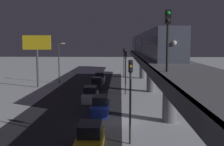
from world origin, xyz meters
The scene contains 15 objects.
ground_plane centered at (0.00, 0.00, 0.00)m, with size 240.00×240.00×0.00m, color silver.
avenue_asphalt centered at (4.91, 0.00, 0.00)m, with size 11.00×81.50×0.01m, color #28282D.
elevated_railway centered at (-5.13, 0.00, 5.02)m, with size 5.00×81.50×5.78m.
subway_train centered at (-5.22, -26.14, 7.56)m, with size 2.94×55.47×3.40m.
rail_signal centered at (-3.50, 8.15, 8.51)m, with size 0.36×0.41×4.00m.
sedan_black_2 centered at (3.51, -18.65, 0.80)m, with size 1.80×4.53×1.97m.
sedan_silver centered at (3.51, -25.82, 0.80)m, with size 1.80×4.39×1.97m.
sedan_blue centered at (1.71, -2.84, 0.80)m, with size 1.80×4.76×1.97m.
sedan_white centered at (3.51, -9.19, 0.80)m, with size 1.80×4.49×1.97m.
sedan_yellow centered at (1.71, 7.26, 0.80)m, with size 1.80×4.57×1.97m.
traffic_light_near centered at (-1.19, 6.02, 4.20)m, with size 0.32×0.44×6.40m.
traffic_light_mid centered at (-1.19, -14.02, 4.20)m, with size 0.32×0.44×6.40m.
traffic_light_far centered at (-1.19, -34.05, 4.20)m, with size 0.32×0.44×6.40m.
commercial_billboard centered at (13.78, -19.98, 6.83)m, with size 4.80×0.36×8.90m.
street_lamp_far centered at (10.99, -25.00, 4.81)m, with size 1.35×0.44×7.65m.
Camera 1 is at (-0.45, 26.09, 7.68)m, focal length 43.77 mm.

